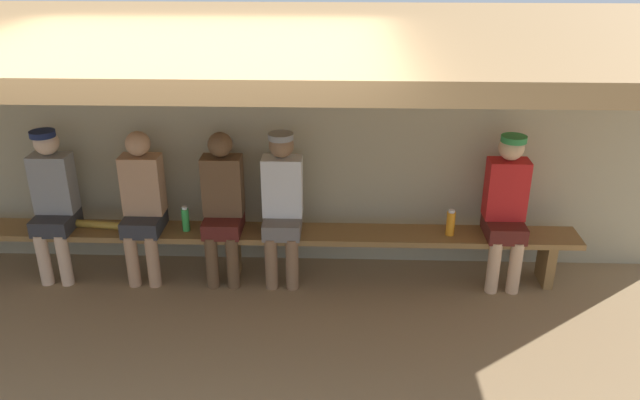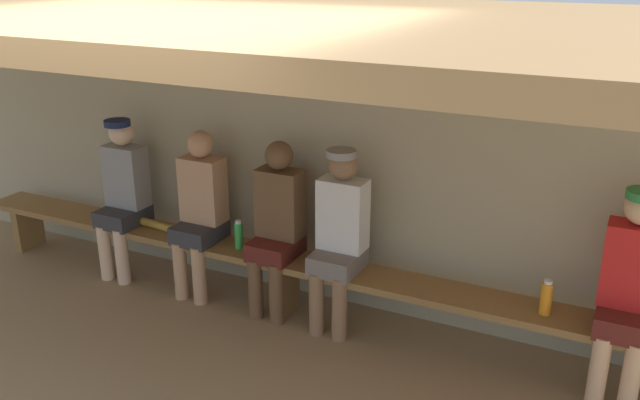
{
  "view_description": "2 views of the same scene",
  "coord_description": "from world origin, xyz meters",
  "px_view_note": "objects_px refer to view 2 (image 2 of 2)",
  "views": [
    {
      "loc": [
        0.94,
        -3.42,
        2.96
      ],
      "look_at": [
        0.77,
        1.39,
        0.83
      ],
      "focal_mm": 35.92,
      "sensor_mm": 36.0,
      "label": 1
    },
    {
      "loc": [
        2.3,
        -2.51,
        2.62
      ],
      "look_at": [
        0.37,
        1.39,
        1.03
      ],
      "focal_mm": 38.27,
      "sensor_mm": 36.0,
      "label": 2
    }
  ],
  "objects_px": {
    "player_leftmost": "(200,207)",
    "baseball_bat": "(165,228)",
    "bench": "(286,266)",
    "player_near_post": "(123,191)",
    "water_bottle_orange": "(239,235)",
    "player_with_sunglasses": "(629,287)",
    "water_bottle_green": "(546,298)",
    "player_middle": "(277,222)",
    "player_rightmost": "(339,232)"
  },
  "relations": [
    {
      "from": "player_rightmost",
      "to": "water_bottle_orange",
      "type": "relative_size",
      "value": 5.87
    },
    {
      "from": "player_near_post",
      "to": "water_bottle_green",
      "type": "height_order",
      "value": "player_near_post"
    },
    {
      "from": "player_middle",
      "to": "baseball_bat",
      "type": "bearing_deg",
      "value": -179.83
    },
    {
      "from": "player_middle",
      "to": "player_rightmost",
      "type": "xyz_separation_m",
      "value": [
        0.51,
        0.0,
        0.02
      ]
    },
    {
      "from": "bench",
      "to": "player_rightmost",
      "type": "height_order",
      "value": "player_rightmost"
    },
    {
      "from": "bench",
      "to": "player_with_sunglasses",
      "type": "height_order",
      "value": "player_with_sunglasses"
    },
    {
      "from": "player_near_post",
      "to": "player_leftmost",
      "type": "relative_size",
      "value": 1.01
    },
    {
      "from": "player_near_post",
      "to": "water_bottle_orange",
      "type": "relative_size",
      "value": 5.87
    },
    {
      "from": "bench",
      "to": "water_bottle_orange",
      "type": "height_order",
      "value": "water_bottle_orange"
    },
    {
      "from": "player_leftmost",
      "to": "baseball_bat",
      "type": "distance_m",
      "value": 0.43
    },
    {
      "from": "bench",
      "to": "water_bottle_green",
      "type": "bearing_deg",
      "value": -0.46
    },
    {
      "from": "player_near_post",
      "to": "player_rightmost",
      "type": "relative_size",
      "value": 1.0
    },
    {
      "from": "player_middle",
      "to": "water_bottle_orange",
      "type": "xyz_separation_m",
      "value": [
        -0.33,
        -0.02,
        -0.16
      ]
    },
    {
      "from": "player_middle",
      "to": "player_near_post",
      "type": "bearing_deg",
      "value": 179.98
    },
    {
      "from": "water_bottle_orange",
      "to": "bench",
      "type": "bearing_deg",
      "value": 1.9
    },
    {
      "from": "player_middle",
      "to": "water_bottle_green",
      "type": "xyz_separation_m",
      "value": [
        1.96,
        -0.02,
        -0.16
      ]
    },
    {
      "from": "player_middle",
      "to": "baseball_bat",
      "type": "xyz_separation_m",
      "value": [
        -1.05,
        -0.0,
        -0.24
      ]
    },
    {
      "from": "player_rightmost",
      "to": "player_leftmost",
      "type": "bearing_deg",
      "value": -179.98
    },
    {
      "from": "player_middle",
      "to": "water_bottle_green",
      "type": "height_order",
      "value": "player_middle"
    },
    {
      "from": "player_leftmost",
      "to": "player_rightmost",
      "type": "xyz_separation_m",
      "value": [
        1.21,
        0.0,
        0.02
      ]
    },
    {
      "from": "bench",
      "to": "water_bottle_green",
      "type": "xyz_separation_m",
      "value": [
        1.88,
        -0.02,
        0.18
      ]
    },
    {
      "from": "baseball_bat",
      "to": "water_bottle_green",
      "type": "bearing_deg",
      "value": 6.42
    },
    {
      "from": "player_with_sunglasses",
      "to": "water_bottle_green",
      "type": "xyz_separation_m",
      "value": [
        -0.46,
        -0.02,
        -0.17
      ]
    },
    {
      "from": "bench",
      "to": "player_near_post",
      "type": "distance_m",
      "value": 1.59
    },
    {
      "from": "player_middle",
      "to": "baseball_bat",
      "type": "relative_size",
      "value": 1.64
    },
    {
      "from": "bench",
      "to": "player_near_post",
      "type": "bearing_deg",
      "value": 179.87
    },
    {
      "from": "player_with_sunglasses",
      "to": "player_leftmost",
      "type": "bearing_deg",
      "value": -179.99
    },
    {
      "from": "water_bottle_orange",
      "to": "player_leftmost",
      "type": "bearing_deg",
      "value": 177.42
    },
    {
      "from": "player_with_sunglasses",
      "to": "player_rightmost",
      "type": "relative_size",
      "value": 1.0
    },
    {
      "from": "player_leftmost",
      "to": "player_rightmost",
      "type": "distance_m",
      "value": 1.21
    },
    {
      "from": "water_bottle_green",
      "to": "bench",
      "type": "bearing_deg",
      "value": 179.54
    },
    {
      "from": "player_leftmost",
      "to": "water_bottle_orange",
      "type": "height_order",
      "value": "player_leftmost"
    },
    {
      "from": "bench",
      "to": "water_bottle_green",
      "type": "distance_m",
      "value": 1.89
    },
    {
      "from": "player_leftmost",
      "to": "player_near_post",
      "type": "bearing_deg",
      "value": 179.96
    },
    {
      "from": "player_near_post",
      "to": "baseball_bat",
      "type": "relative_size",
      "value": 1.65
    },
    {
      "from": "player_rightmost",
      "to": "baseball_bat",
      "type": "bearing_deg",
      "value": -179.87
    },
    {
      "from": "player_leftmost",
      "to": "baseball_bat",
      "type": "xyz_separation_m",
      "value": [
        -0.36,
        -0.0,
        -0.24
      ]
    },
    {
      "from": "player_leftmost",
      "to": "player_middle",
      "type": "relative_size",
      "value": 1.0
    },
    {
      "from": "player_middle",
      "to": "water_bottle_green",
      "type": "bearing_deg",
      "value": -0.54
    },
    {
      "from": "player_leftmost",
      "to": "player_middle",
      "type": "xyz_separation_m",
      "value": [
        0.69,
        0.0,
        0.0
      ]
    },
    {
      "from": "player_near_post",
      "to": "water_bottle_orange",
      "type": "bearing_deg",
      "value": -0.85
    },
    {
      "from": "player_leftmost",
      "to": "player_middle",
      "type": "distance_m",
      "value": 0.69
    },
    {
      "from": "bench",
      "to": "player_rightmost",
      "type": "bearing_deg",
      "value": 0.46
    },
    {
      "from": "player_leftmost",
      "to": "player_middle",
      "type": "bearing_deg",
      "value": 0.0
    },
    {
      "from": "bench",
      "to": "player_rightmost",
      "type": "xyz_separation_m",
      "value": [
        0.44,
        0.0,
        0.36
      ]
    },
    {
      "from": "player_with_sunglasses",
      "to": "water_bottle_green",
      "type": "bearing_deg",
      "value": -177.64
    },
    {
      "from": "bench",
      "to": "player_leftmost",
      "type": "distance_m",
      "value": 0.84
    },
    {
      "from": "baseball_bat",
      "to": "player_near_post",
      "type": "bearing_deg",
      "value": -173.78
    },
    {
      "from": "water_bottle_green",
      "to": "player_middle",
      "type": "bearing_deg",
      "value": 179.46
    },
    {
      "from": "player_rightmost",
      "to": "baseball_bat",
      "type": "xyz_separation_m",
      "value": [
        -1.57,
        -0.0,
        -0.25
      ]
    }
  ]
}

